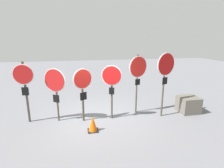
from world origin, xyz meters
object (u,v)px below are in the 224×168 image
object	(u,v)px
stop_sign_0	(24,83)
stop_sign_3	(112,81)
stop_sign_2	(83,86)
traffic_cone_0	(93,124)
stop_sign_1	(55,84)
stop_sign_5	(165,71)
storage_crate	(188,104)
stop_sign_4	(138,72)

from	to	relation	value
stop_sign_0	stop_sign_3	xyz separation A→B (m)	(3.25, -0.33, -0.02)
stop_sign_2	traffic_cone_0	distance (m)	1.48
stop_sign_3	traffic_cone_0	world-z (taller)	stop_sign_3
stop_sign_0	stop_sign_1	world-z (taller)	stop_sign_0
stop_sign_5	storage_crate	distance (m)	2.10
stop_sign_4	traffic_cone_0	world-z (taller)	stop_sign_4
storage_crate	stop_sign_1	bearing A→B (deg)	178.13
stop_sign_0	stop_sign_5	distance (m)	5.42
stop_sign_2	stop_sign_5	world-z (taller)	stop_sign_5
stop_sign_0	stop_sign_4	size ratio (longest dim) A/B	0.93
stop_sign_0	traffic_cone_0	distance (m)	2.99
stop_sign_1	stop_sign_3	world-z (taller)	stop_sign_3
stop_sign_1	stop_sign_5	bearing A→B (deg)	23.36
stop_sign_3	stop_sign_4	size ratio (longest dim) A/B	0.86
stop_sign_2	traffic_cone_0	size ratio (longest dim) A/B	3.80
stop_sign_1	traffic_cone_0	size ratio (longest dim) A/B	3.82
stop_sign_3	stop_sign_5	distance (m)	2.18
stop_sign_0	storage_crate	size ratio (longest dim) A/B	2.91
stop_sign_2	stop_sign_3	size ratio (longest dim) A/B	0.96
stop_sign_1	traffic_cone_0	world-z (taller)	stop_sign_1
stop_sign_0	storage_crate	distance (m)	6.85
stop_sign_4	traffic_cone_0	bearing A→B (deg)	-168.27
stop_sign_0	stop_sign_1	distance (m)	1.11
stop_sign_4	traffic_cone_0	distance (m)	2.85
stop_sign_5	stop_sign_4	bearing A→B (deg)	128.47
stop_sign_3	traffic_cone_0	size ratio (longest dim) A/B	3.96
stop_sign_1	stop_sign_2	distance (m)	1.05
stop_sign_2	traffic_cone_0	world-z (taller)	stop_sign_2
stop_sign_2	stop_sign_3	distance (m)	1.12
stop_sign_2	storage_crate	size ratio (longest dim) A/B	2.58
stop_sign_5	traffic_cone_0	world-z (taller)	stop_sign_5
stop_sign_0	stop_sign_4	xyz separation A→B (m)	(4.45, 0.07, 0.23)
stop_sign_1	storage_crate	size ratio (longest dim) A/B	2.59
stop_sign_1	stop_sign_0	bearing A→B (deg)	-157.72
stop_sign_5	storage_crate	world-z (taller)	stop_sign_5
traffic_cone_0	stop_sign_0	bearing A→B (deg)	154.13
stop_sign_0	stop_sign_5	size ratio (longest dim) A/B	0.89
stop_sign_0	stop_sign_2	distance (m)	2.16
stop_sign_5	stop_sign_3	bearing A→B (deg)	155.28
stop_sign_4	stop_sign_5	distance (m)	1.11
stop_sign_3	traffic_cone_0	distance (m)	1.77
stop_sign_2	stop_sign_3	bearing A→B (deg)	-26.94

